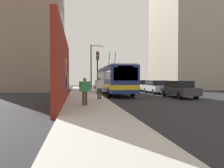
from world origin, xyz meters
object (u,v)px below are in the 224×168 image
at_px(city_bus, 114,79).
at_px(parked_car_red, 132,84).
at_px(traffic_light, 98,66).
at_px(parked_car_silver, 156,87).
at_px(parked_car_white, 143,85).
at_px(street_lamp, 93,64).
at_px(pedestrian_near_wall, 85,89).
at_px(parked_car_dark_gray, 179,89).
at_px(pedestrian_at_curb, 99,86).

bearing_deg(city_bus, parked_car_red, -23.02).
xyz_separation_m(city_bus, traffic_light, (-2.59, 2.15, 1.31)).
relative_size(parked_car_red, traffic_light, 0.98).
bearing_deg(parked_car_silver, parked_car_white, 0.00).
distance_m(city_bus, street_lamp, 6.45).
xyz_separation_m(parked_car_red, pedestrian_near_wall, (-23.06, 8.91, 0.30)).
xyz_separation_m(city_bus, parked_car_white, (5.82, -5.20, -0.92)).
height_order(parked_car_dark_gray, pedestrian_near_wall, pedestrian_near_wall).
bearing_deg(parked_car_silver, city_bus, 96.48).
relative_size(parked_car_white, traffic_light, 1.04).
bearing_deg(street_lamp, parked_car_silver, -125.52).
distance_m(pedestrian_at_curb, street_lamp, 12.96).
xyz_separation_m(parked_car_silver, parked_car_white, (5.23, 0.00, -0.00)).
bearing_deg(pedestrian_near_wall, parked_car_silver, -37.99).
bearing_deg(parked_car_dark_gray, street_lamp, 33.44).
bearing_deg(parked_car_dark_gray, traffic_light, 70.38).
xyz_separation_m(parked_car_silver, pedestrian_near_wall, (-11.41, 8.91, 0.30)).
bearing_deg(parked_car_silver, parked_car_dark_gray, 180.00).
bearing_deg(pedestrian_near_wall, pedestrian_at_curb, -18.23).
distance_m(parked_car_dark_gray, parked_car_white, 11.03).
bearing_deg(pedestrian_near_wall, parked_car_red, -21.13).
xyz_separation_m(parked_car_silver, street_lamp, (5.17, 7.24, 2.97)).
bearing_deg(pedestrian_near_wall, parked_car_dark_gray, -57.78).
bearing_deg(street_lamp, pedestrian_near_wall, 174.24).
bearing_deg(parked_car_red, street_lamp, 131.82).
height_order(city_bus, parked_car_white, city_bus).
bearing_deg(parked_car_silver, parked_car_red, 0.00).
bearing_deg(parked_car_white, parked_car_dark_gray, -180.00).
height_order(pedestrian_near_wall, street_lamp, street_lamp).
relative_size(city_bus, parked_car_silver, 2.57).
xyz_separation_m(parked_car_white, pedestrian_at_curb, (-12.75, 7.63, 0.35)).
bearing_deg(street_lamp, parked_car_red, -48.18).
distance_m(parked_car_silver, parked_car_white, 5.23).
height_order(parked_car_silver, parked_car_red, same).
distance_m(parked_car_white, pedestrian_at_curb, 14.87).
height_order(parked_car_dark_gray, parked_car_red, same).
bearing_deg(pedestrian_at_curb, parked_car_red, -21.71).
relative_size(traffic_light, street_lamp, 0.69).
xyz_separation_m(parked_car_red, traffic_light, (-14.83, 7.35, 2.23)).
bearing_deg(parked_car_white, street_lamp, 90.50).
bearing_deg(street_lamp, pedestrian_at_curb, 178.24).
height_order(city_bus, street_lamp, street_lamp).
relative_size(parked_car_dark_gray, parked_car_silver, 1.08).
bearing_deg(pedestrian_at_curb, pedestrian_near_wall, 161.77).
bearing_deg(pedestrian_at_curb, city_bus, -19.34).
bearing_deg(parked_car_dark_gray, pedestrian_at_curb, 102.74).
relative_size(city_bus, pedestrian_at_curb, 6.64).
height_order(parked_car_silver, traffic_light, traffic_light).
distance_m(city_bus, parked_car_red, 13.33).
height_order(city_bus, parked_car_dark_gray, city_bus).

